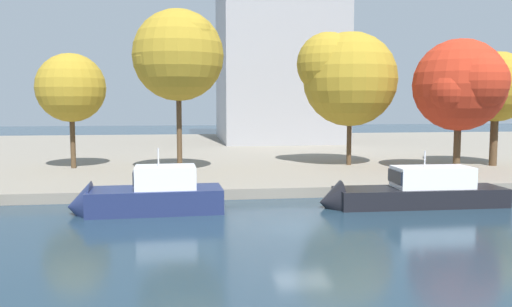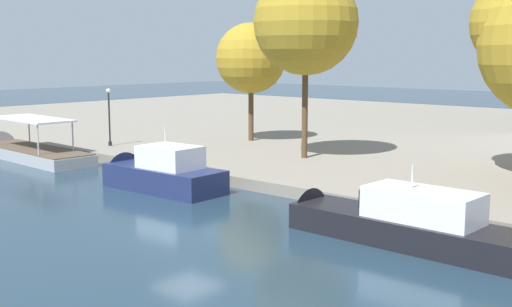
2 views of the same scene
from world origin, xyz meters
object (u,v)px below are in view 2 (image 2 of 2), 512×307
Objects in this scene: tree_0 at (303,22)px; tree_1 at (252,58)px; motor_yacht_2 at (392,225)px; lamp_post at (109,115)px; motor_yacht_1 at (157,176)px; tour_boat_0 at (26,154)px.

tree_1 is at bearing 152.10° from tree_0.
motor_yacht_2 is 2.54× the size of lamp_post.
motor_yacht_2 is at bearing -39.89° from tree_0.
motor_yacht_2 is (14.68, -0.30, -0.07)m from motor_yacht_1.
tree_0 is at bearing -27.90° from tree_1.
motor_yacht_1 reaches higher than motor_yacht_2.
tour_boat_0 is at bearing -121.33° from tree_1.
tree_0 is at bearing -147.28° from tour_boat_0.
motor_yacht_2 is at bearing -12.71° from lamp_post.
lamp_post is 11.58m from tree_1.
motor_yacht_1 is 0.68× the size of tree_0.
motor_yacht_1 is 14.69m from motor_yacht_2.
motor_yacht_2 is 1.17× the size of tree_1.
tour_boat_0 is 3.00× the size of lamp_post.
motor_yacht_1 is at bearing 179.60° from tour_boat_0.
motor_yacht_2 is 0.89× the size of tree_0.
tree_1 is at bearing -68.39° from motor_yacht_1.
lamp_post is at bearing -27.30° from motor_yacht_1.
tree_1 is (-8.21, 4.35, -2.27)m from tree_0.
tree_0 is at bearing -100.92° from motor_yacht_1.
tree_0 is (13.97, 4.81, 6.41)m from lamp_post.
tour_boat_0 is at bearing -4.92° from motor_yacht_1.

